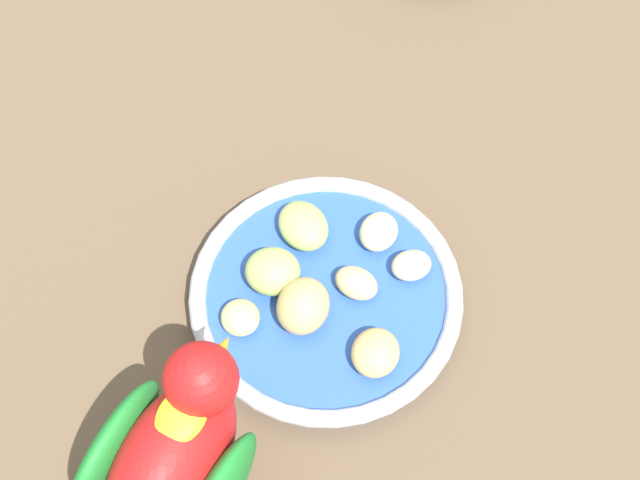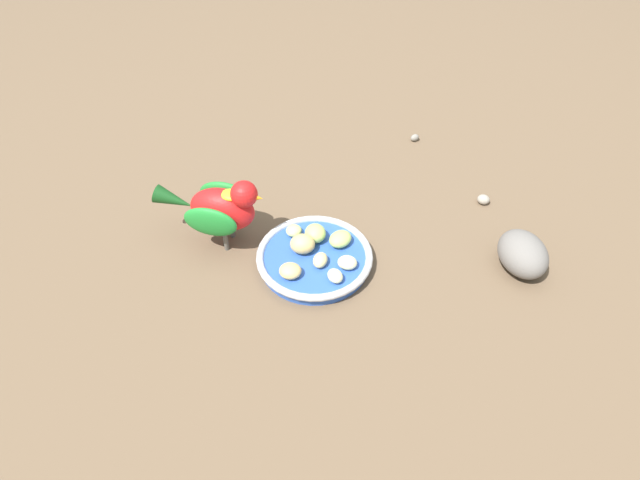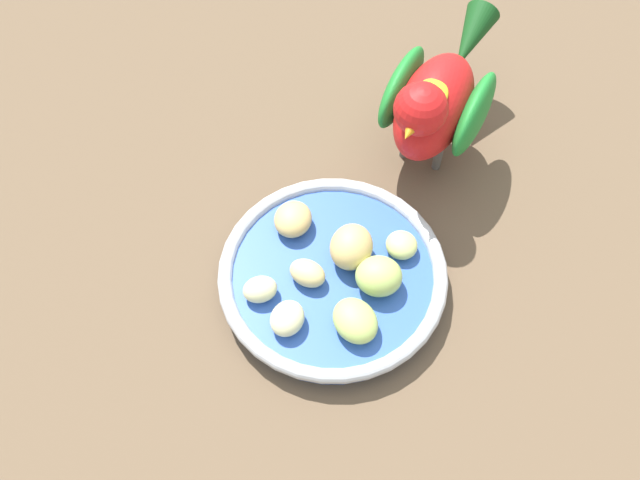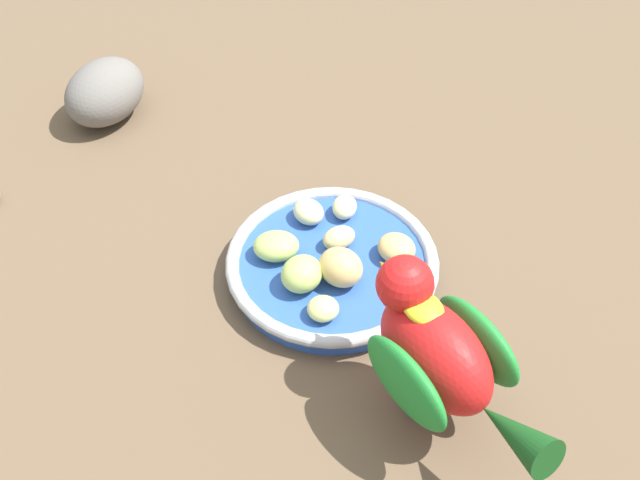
{
  "view_description": "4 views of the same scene",
  "coord_description": "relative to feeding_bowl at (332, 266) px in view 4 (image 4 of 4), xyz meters",
  "views": [
    {
      "loc": [
        0.28,
        0.11,
        0.6
      ],
      "look_at": [
        0.0,
        0.01,
        0.04
      ],
      "focal_mm": 53.99,
      "sensor_mm": 36.0,
      "label": 1
    },
    {
      "loc": [
        -0.02,
        0.61,
        0.63
      ],
      "look_at": [
        0.02,
        0.02,
        0.05
      ],
      "focal_mm": 30.54,
      "sensor_mm": 36.0,
      "label": 2
    },
    {
      "loc": [
        -0.25,
        -0.05,
        0.55
      ],
      "look_at": [
        0.03,
        0.04,
        0.05
      ],
      "focal_mm": 42.23,
      "sensor_mm": 36.0,
      "label": 3
    },
    {
      "loc": [
        0.39,
        -0.34,
        0.58
      ],
      "look_at": [
        0.01,
        0.02,
        0.04
      ],
      "focal_mm": 50.18,
      "sensor_mm": 36.0,
      "label": 4
    }
  ],
  "objects": [
    {
      "name": "apple_piece_4",
      "position": [
        0.02,
        -0.01,
        0.02
      ],
      "size": [
        0.04,
        0.03,
        0.03
      ],
      "primitive_type": "ellipsoid",
      "rotation": [
        0.0,
        0.0,
        3.16
      ],
      "color": "tan",
      "rests_on": "feeding_bowl"
    },
    {
      "name": "apple_piece_0",
      "position": [
        0.0,
        -0.04,
        0.02
      ],
      "size": [
        0.04,
        0.04,
        0.03
      ],
      "primitive_type": "ellipsoid",
      "rotation": [
        0.0,
        0.0,
        4.94
      ],
      "color": "#B2CC66",
      "rests_on": "feeding_bowl"
    },
    {
      "name": "parrot",
      "position": [
        0.15,
        -0.04,
        0.06
      ],
      "size": [
        0.18,
        0.1,
        0.13
      ],
      "rotation": [
        0.0,
        0.0,
        2.98
      ],
      "color": "#59544C",
      "rests_on": "ground_plane"
    },
    {
      "name": "ground_plane",
      "position": [
        -0.03,
        -0.02,
        -0.01
      ],
      "size": [
        4.0,
        4.0,
        0.0
      ],
      "primitive_type": "plane",
      "color": "brown"
    },
    {
      "name": "apple_piece_1",
      "position": [
        -0.04,
        -0.03,
        0.02
      ],
      "size": [
        0.05,
        0.05,
        0.02
      ],
      "primitive_type": "ellipsoid",
      "rotation": [
        0.0,
        0.0,
        4.0
      ],
      "color": "#B2CC66",
      "rests_on": "feeding_bowl"
    },
    {
      "name": "apple_piece_7",
      "position": [
        -0.03,
        0.05,
        0.01
      ],
      "size": [
        0.03,
        0.03,
        0.02
      ],
      "primitive_type": "ellipsoid",
      "rotation": [
        0.0,
        0.0,
        2.16
      ],
      "color": "beige",
      "rests_on": "feeding_bowl"
    },
    {
      "name": "feeding_bowl",
      "position": [
        0.0,
        0.0,
        0.0
      ],
      "size": [
        0.18,
        0.18,
        0.02
      ],
      "color": "#2D56B7",
      "rests_on": "ground_plane"
    },
    {
      "name": "apple_piece_5",
      "position": [
        0.03,
        0.04,
        0.02
      ],
      "size": [
        0.03,
        0.03,
        0.02
      ],
      "primitive_type": "ellipsoid",
      "rotation": [
        0.0,
        0.0,
        3.12
      ],
      "color": "tan",
      "rests_on": "feeding_bowl"
    },
    {
      "name": "apple_piece_2",
      "position": [
        -0.05,
        0.02,
        0.01
      ],
      "size": [
        0.03,
        0.03,
        0.02
      ],
      "primitive_type": "ellipsoid",
      "rotation": [
        0.0,
        0.0,
        6.18
      ],
      "color": "beige",
      "rests_on": "feeding_bowl"
    },
    {
      "name": "apple_piece_6",
      "position": [
        0.04,
        -0.05,
        0.01
      ],
      "size": [
        0.04,
        0.04,
        0.02
      ],
      "primitive_type": "ellipsoid",
      "rotation": [
        0.0,
        0.0,
        0.91
      ],
      "color": "#C6D17A",
      "rests_on": "feeding_bowl"
    },
    {
      "name": "apple_piece_3",
      "position": [
        -0.01,
        0.02,
        0.01
      ],
      "size": [
        0.03,
        0.03,
        0.02
      ],
      "primitive_type": "ellipsoid",
      "rotation": [
        0.0,
        0.0,
        1.36
      ],
      "color": "#E5C67F",
      "rests_on": "feeding_bowl"
    },
    {
      "name": "rock_large",
      "position": [
        -0.32,
        -0.01,
        0.02
      ],
      "size": [
        0.09,
        0.11,
        0.06
      ],
      "primitive_type": "ellipsoid",
      "rotation": [
        0.0,
        0.0,
        1.87
      ],
      "color": "slate",
      "rests_on": "ground_plane"
    }
  ]
}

